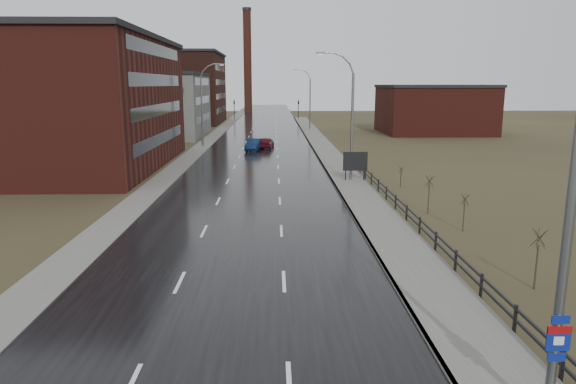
{
  "coord_description": "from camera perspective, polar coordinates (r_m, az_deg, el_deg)",
  "views": [
    {
      "loc": [
        1.9,
        -9.41,
        8.62
      ],
      "look_at": [
        2.62,
        17.21,
        3.0
      ],
      "focal_mm": 32.0,
      "sensor_mm": 36.0,
      "label": 1
    }
  ],
  "objects": [
    {
      "name": "road",
      "position": [
        69.96,
        -3.1,
        4.84
      ],
      "size": [
        14.0,
        300.0,
        0.06
      ],
      "primitive_type": "cube",
      "color": "black",
      "rests_on": "ground"
    },
    {
      "name": "sidewalk_right",
      "position": [
        45.71,
        6.91,
        1.07
      ],
      "size": [
        3.2,
        180.0,
        0.18
      ],
      "primitive_type": "cube",
      "color": "#595651",
      "rests_on": "ground"
    },
    {
      "name": "curb_right",
      "position": [
        45.51,
        5.02,
        1.07
      ],
      "size": [
        0.16,
        180.0,
        0.18
      ],
      "primitive_type": "cube",
      "color": "slate",
      "rests_on": "ground"
    },
    {
      "name": "sidewalk_left",
      "position": [
        70.66,
        -9.79,
        4.78
      ],
      "size": [
        2.4,
        260.0,
        0.12
      ],
      "primitive_type": "cube",
      "color": "#595651",
      "rests_on": "ground"
    },
    {
      "name": "warehouse_near",
      "position": [
        59.06,
        -24.68,
        9.04
      ],
      "size": [
        22.44,
        28.56,
        13.5
      ],
      "color": "#471914",
      "rests_on": "ground"
    },
    {
      "name": "warehouse_mid",
      "position": [
        89.7,
        -14.56,
        9.39
      ],
      "size": [
        16.32,
        20.4,
        10.5
      ],
      "color": "slate",
      "rests_on": "ground"
    },
    {
      "name": "warehouse_far",
      "position": [
        120.02,
        -13.78,
        11.17
      ],
      "size": [
        26.52,
        24.48,
        15.5
      ],
      "color": "#331611",
      "rests_on": "ground"
    },
    {
      "name": "building_right",
      "position": [
        95.81,
        15.89,
        8.86
      ],
      "size": [
        18.36,
        16.32,
        8.5
      ],
      "color": "#471914",
      "rests_on": "ground"
    },
    {
      "name": "smokestack",
      "position": [
        159.75,
        -4.52,
        14.35
      ],
      "size": [
        2.7,
        2.7,
        30.7
      ],
      "color": "#331611",
      "rests_on": "ground"
    },
    {
      "name": "streetlight_main",
      "position": [
        13.4,
        27.84,
        -0.49
      ],
      "size": [
        3.91,
        0.29,
        12.11
      ],
      "color": "slate",
      "rests_on": "ground"
    },
    {
      "name": "streetlight_right_mid",
      "position": [
        45.97,
        6.78,
        8.36
      ],
      "size": [
        3.36,
        0.28,
        11.35
      ],
      "color": "slate",
      "rests_on": "ground"
    },
    {
      "name": "streetlight_left",
      "position": [
        72.1,
        -9.33,
        9.55
      ],
      "size": [
        3.36,
        0.28,
        11.35
      ],
      "color": "slate",
      "rests_on": "ground"
    },
    {
      "name": "streetlight_right_far",
      "position": [
        99.66,
        2.29,
        10.31
      ],
      "size": [
        3.36,
        0.28,
        11.35
      ],
      "color": "slate",
      "rests_on": "ground"
    },
    {
      "name": "guardrail",
      "position": [
        30.02,
        14.79,
        -3.76
      ],
      "size": [
        0.1,
        53.05,
        1.1
      ],
      "color": "black",
      "rests_on": "ground"
    },
    {
      "name": "shrub_c",
      "position": [
        24.31,
        25.96,
        -6.55
      ],
      "size": [
        0.63,
        0.66,
        2.67
      ],
      "color": "#382D23",
      "rests_on": "ground"
    },
    {
      "name": "shrub_d",
      "position": [
        32.16,
        18.98,
        -2.06
      ],
      "size": [
        0.54,
        0.57,
        2.28
      ],
      "color": "#382D23",
      "rests_on": "ground"
    },
    {
      "name": "shrub_e",
      "position": [
        35.66,
        15.38,
        -0.18
      ],
      "size": [
        0.63,
        0.66,
        2.66
      ],
      "color": "#382D23",
      "rests_on": "ground"
    },
    {
      "name": "shrub_f",
      "position": [
        44.69,
        12.43,
        1.71
      ],
      "size": [
        0.42,
        0.44,
        1.73
      ],
      "color": "#382D23",
      "rests_on": "ground"
    },
    {
      "name": "billboard",
      "position": [
        46.04,
        7.48,
        3.31
      ],
      "size": [
        2.18,
        0.17,
        2.73
      ],
      "color": "black",
      "rests_on": "ground"
    },
    {
      "name": "traffic_light_left",
      "position": [
        129.85,
        -6.01,
        10.08
      ],
      "size": [
        0.58,
        2.73,
        5.3
      ],
      "color": "black",
      "rests_on": "ground"
    },
    {
      "name": "traffic_light_right",
      "position": [
        129.61,
        1.17,
        10.13
      ],
      "size": [
        0.58,
        2.73,
        5.3
      ],
      "color": "black",
      "rests_on": "ground"
    },
    {
      "name": "car_near",
      "position": [
        67.65,
        -3.82,
        5.23
      ],
      "size": [
        2.26,
        4.87,
        1.55
      ],
      "primitive_type": "imported",
      "rotation": [
        0.0,
        0.0,
        -0.14
      ],
      "color": "#0C1D40",
      "rests_on": "ground"
    },
    {
      "name": "car_far",
      "position": [
        70.38,
        -2.44,
        5.48
      ],
      "size": [
        2.34,
        4.59,
        1.5
      ],
      "primitive_type": "imported",
      "rotation": [
        0.0,
        0.0,
        3.01
      ],
      "color": "#500D18",
      "rests_on": "ground"
    }
  ]
}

